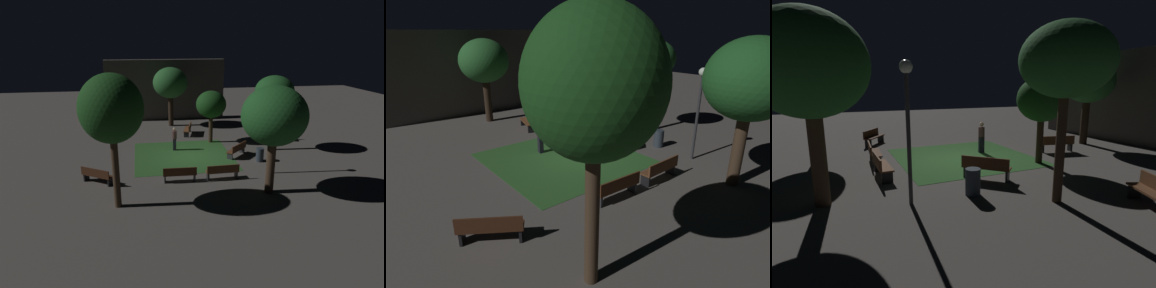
# 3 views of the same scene
# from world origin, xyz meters

# --- Properties ---
(ground_plane) EXTENTS (60.00, 60.00, 0.00)m
(ground_plane) POSITION_xyz_m (0.00, 0.00, 0.00)
(ground_plane) COLOR #56514C
(grass_lawn) EXTENTS (6.31, 6.27, 0.01)m
(grass_lawn) POSITION_xyz_m (-0.45, 0.32, 0.01)
(grass_lawn) COLOR #2D6028
(grass_lawn) RESTS_ON ground
(bench_path_side) EXTENTS (1.82, 0.54, 0.88)m
(bench_path_side) POSITION_xyz_m (-1.18, -3.82, 0.48)
(bench_path_side) COLOR #512D19
(bench_path_side) RESTS_ON ground
(bench_by_lamp) EXTENTS (1.81, 0.53, 0.88)m
(bench_by_lamp) POSITION_xyz_m (1.18, -3.82, 0.48)
(bench_by_lamp) COLOR brown
(bench_by_lamp) RESTS_ON ground
(bench_lawn_edge) EXTENTS (1.84, 1.15, 0.88)m
(bench_lawn_edge) POSITION_xyz_m (7.25, 2.72, 0.48)
(bench_lawn_edge) COLOR brown
(bench_lawn_edge) RESTS_ON ground
(bench_back_row) EXTENTS (0.91, 1.86, 0.88)m
(bench_back_row) POSITION_xyz_m (0.63, 5.26, 0.48)
(bench_back_row) COLOR brown
(bench_back_row) RESTS_ON ground
(bench_corner) EXTENTS (1.62, 1.60, 0.88)m
(bench_corner) POSITION_xyz_m (3.03, -0.34, 0.48)
(bench_corner) COLOR brown
(bench_corner) RESTS_ON ground
(bench_front_left) EXTENTS (1.77, 1.39, 0.88)m
(bench_front_left) POSITION_xyz_m (-5.55, -3.30, 0.48)
(bench_front_left) COLOR #422314
(bench_front_left) RESTS_ON ground
(tree_right_canopy) EXTENTS (2.56, 2.56, 5.10)m
(tree_right_canopy) POSITION_xyz_m (5.70, 0.60, 4.03)
(tree_right_canopy) COLOR #38281C
(tree_right_canopy) RESTS_ON ground
(tree_lawn_side) EXTENTS (3.13, 3.13, 5.37)m
(tree_lawn_side) POSITION_xyz_m (3.09, -5.74, 3.89)
(tree_lawn_side) COLOR #423021
(tree_lawn_side) RESTS_ON ground
(tree_back_left) EXTENTS (2.77, 2.77, 6.08)m
(tree_back_left) POSITION_xyz_m (-4.32, -6.05, 4.54)
(tree_back_left) COLOR #423021
(tree_back_left) RESTS_ON ground
(tree_back_right) EXTENTS (2.97, 2.97, 5.07)m
(tree_back_right) POSITION_xyz_m (-0.45, 8.33, 3.71)
(tree_back_right) COLOR #2D2116
(tree_back_right) RESTS_ON ground
(tree_near_wall) EXTENTS (2.18, 2.18, 3.83)m
(tree_near_wall) POSITION_xyz_m (1.97, 2.98, 2.81)
(tree_near_wall) COLOR #38281C
(tree_near_wall) RESTS_ON ground
(lamp_post_plaza_west) EXTENTS (0.36, 0.36, 4.07)m
(lamp_post_plaza_west) POSITION_xyz_m (4.08, -3.40, 2.81)
(lamp_post_plaza_west) COLOR #333338
(lamp_post_plaza_west) RESTS_ON ground
(trash_bin) EXTENTS (0.48, 0.48, 0.86)m
(trash_bin) POSITION_xyz_m (4.18, -1.44, 0.43)
(trash_bin) COLOR #2D3842
(trash_bin) RESTS_ON ground
(pedestrian) EXTENTS (0.32, 0.32, 1.61)m
(pedestrian) POSITION_xyz_m (-0.88, 1.55, 0.85)
(pedestrian) COLOR black
(pedestrian) RESTS_ON ground
(building_wall_backdrop) EXTENTS (10.96, 0.80, 5.55)m
(building_wall_backdrop) POSITION_xyz_m (-0.67, 10.99, 2.77)
(building_wall_backdrop) COLOR #4C4742
(building_wall_backdrop) RESTS_ON ground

